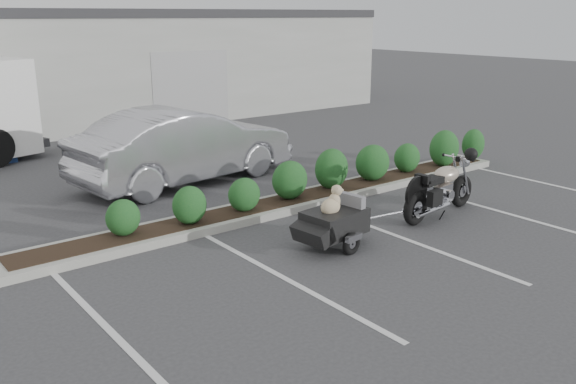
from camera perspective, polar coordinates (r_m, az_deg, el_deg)
ground at (r=10.56m, az=4.23°, el=-4.97°), size 90.00×90.00×0.00m
planter_kerb at (r=12.73m, az=0.96°, el=-0.82°), size 12.00×1.00×0.15m
building at (r=25.23m, az=-22.95°, el=10.90°), size 26.00×10.00×4.00m
motorcycle at (r=12.26m, az=14.11°, el=0.22°), size 2.31×0.85×1.33m
pet_trailer at (r=10.33m, az=4.32°, el=-2.74°), size 1.86×1.05×1.10m
sedan at (r=14.48m, az=-9.66°, el=4.33°), size 5.51×2.49×1.75m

